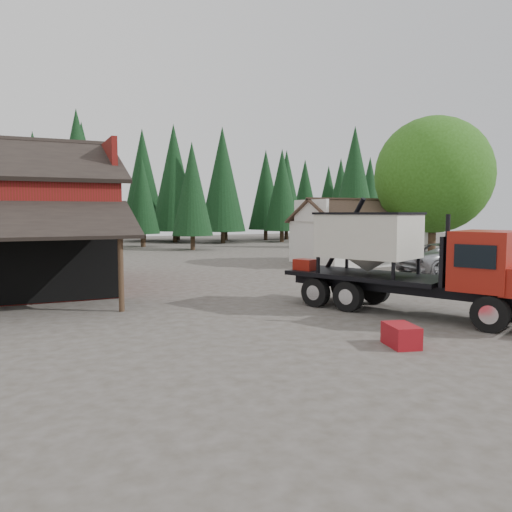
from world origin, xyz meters
name	(u,v)px	position (x,y,z in m)	size (l,w,h in m)	color
ground	(283,309)	(0.00, 0.00, 0.00)	(120.00, 120.00, 0.00)	#403B32
farmhouse	(358,240)	(13.00, 13.00, 1.67)	(8.60, 6.42, 4.65)	silver
deciduous_tree	(434,179)	(17.01, 9.97, 5.91)	(8.00, 8.00, 10.20)	#382619
conifer_backdrop	(110,244)	(0.00, 42.00, 0.00)	(76.00, 16.00, 16.00)	black
near_pine_b	(192,189)	(6.00, 30.00, 5.89)	(3.96, 3.96, 10.40)	#382619
near_pine_c	(354,180)	(22.00, 26.00, 6.89)	(4.84, 4.84, 12.40)	#382619
near_pine_d	(78,173)	(-4.00, 34.00, 7.39)	(5.28, 5.28, 13.40)	#382619
feed_truck	(409,259)	(3.68, -2.61, 1.97)	(6.13, 9.51, 4.21)	black
silver_car	(453,259)	(14.00, 5.19, 0.92)	(3.06, 6.63, 1.84)	#A4A6AC
equip_box	(401,335)	(0.43, -6.00, 0.30)	(0.70, 1.10, 0.60)	maroon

